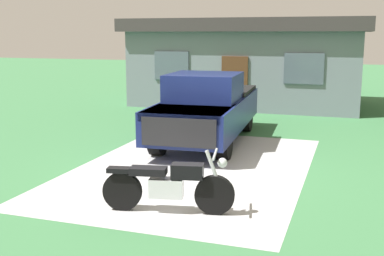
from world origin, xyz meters
name	(u,v)px	position (x,y,z in m)	size (l,w,h in m)	color
ground_plane	(193,168)	(0.00, 0.00, 0.00)	(80.00, 80.00, 0.00)	#376C40
driveway_pad	(193,167)	(0.00, 0.00, 0.00)	(4.89, 7.33, 0.01)	#A5A5A5
motorcycle	(169,185)	(0.48, -2.72, 0.47)	(2.19, 0.80, 1.09)	black
pickup_truck	(208,107)	(-0.48, 2.71, 0.95)	(2.36, 5.74, 1.90)	black
neighbor_house	(249,61)	(-0.98, 10.34, 1.79)	(9.60, 5.60, 3.50)	slate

